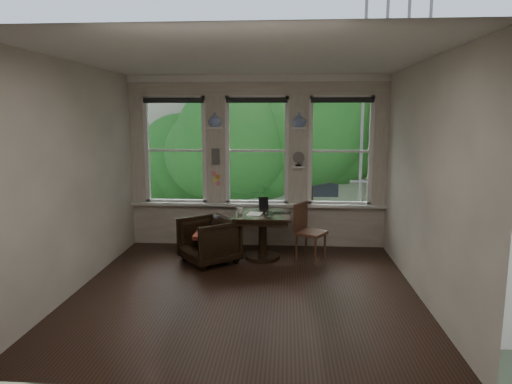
# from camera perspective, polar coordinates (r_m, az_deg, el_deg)

# --- Properties ---
(ground) EXTENTS (4.50, 4.50, 0.00)m
(ground) POSITION_cam_1_polar(r_m,az_deg,el_deg) (6.23, -1.27, -12.23)
(ground) COLOR black
(ground) RESTS_ON ground
(ceiling) EXTENTS (4.50, 4.50, 0.00)m
(ceiling) POSITION_cam_1_polar(r_m,az_deg,el_deg) (5.83, -1.38, 16.35)
(ceiling) COLOR silver
(ceiling) RESTS_ON ground
(wall_back) EXTENTS (4.50, 0.00, 4.50)m
(wall_back) POSITION_cam_1_polar(r_m,az_deg,el_deg) (8.07, 0.13, 3.77)
(wall_back) COLOR beige
(wall_back) RESTS_ON ground
(wall_front) EXTENTS (4.50, 0.00, 4.50)m
(wall_front) POSITION_cam_1_polar(r_m,az_deg,el_deg) (3.64, -4.56, -3.29)
(wall_front) COLOR beige
(wall_front) RESTS_ON ground
(wall_left) EXTENTS (0.00, 4.50, 4.50)m
(wall_left) POSITION_cam_1_polar(r_m,az_deg,el_deg) (6.45, -21.68, 1.66)
(wall_left) COLOR beige
(wall_left) RESTS_ON ground
(wall_right) EXTENTS (0.00, 4.50, 4.50)m
(wall_right) POSITION_cam_1_polar(r_m,az_deg,el_deg) (6.06, 20.36, 1.28)
(wall_right) COLOR beige
(wall_right) RESTS_ON ground
(window_left) EXTENTS (1.10, 0.12, 1.90)m
(window_left) POSITION_cam_1_polar(r_m,az_deg,el_deg) (8.27, -9.98, 5.16)
(window_left) COLOR white
(window_left) RESTS_ON ground
(window_center) EXTENTS (1.10, 0.12, 1.90)m
(window_center) POSITION_cam_1_polar(r_m,az_deg,el_deg) (8.05, 0.13, 5.19)
(window_center) COLOR white
(window_center) RESTS_ON ground
(window_right) EXTENTS (1.10, 0.12, 1.90)m
(window_right) POSITION_cam_1_polar(r_m,az_deg,el_deg) (8.09, 10.48, 5.05)
(window_right) COLOR white
(window_right) RESTS_ON ground
(shelf_left) EXTENTS (0.26, 0.16, 0.03)m
(shelf_left) POSITION_cam_1_polar(r_m,az_deg,el_deg) (8.01, -5.14, 7.99)
(shelf_left) COLOR white
(shelf_left) RESTS_ON ground
(shelf_right) EXTENTS (0.26, 0.16, 0.03)m
(shelf_right) POSITION_cam_1_polar(r_m,az_deg,el_deg) (7.92, 5.38, 7.97)
(shelf_right) COLOR white
(shelf_right) RESTS_ON ground
(intercom) EXTENTS (0.14, 0.06, 0.28)m
(intercom) POSITION_cam_1_polar(r_m,az_deg,el_deg) (8.07, -5.06, 4.45)
(intercom) COLOR #59544F
(intercom) RESTS_ON ground
(sticky_notes) EXTENTS (0.16, 0.01, 0.24)m
(sticky_notes) POSITION_cam_1_polar(r_m,az_deg,el_deg) (8.11, -5.02, 1.99)
(sticky_notes) COLOR pink
(sticky_notes) RESTS_ON ground
(desk_fan) EXTENTS (0.20, 0.20, 0.24)m
(desk_fan) POSITION_cam_1_polar(r_m,az_deg,el_deg) (7.93, 5.32, 3.85)
(desk_fan) COLOR #59544F
(desk_fan) RESTS_ON ground
(vase_left) EXTENTS (0.24, 0.24, 0.25)m
(vase_left) POSITION_cam_1_polar(r_m,az_deg,el_deg) (8.01, -5.16, 8.99)
(vase_left) COLOR white
(vase_left) RESTS_ON shelf_left
(vase_right) EXTENTS (0.24, 0.24, 0.25)m
(vase_right) POSITION_cam_1_polar(r_m,az_deg,el_deg) (7.91, 5.40, 8.98)
(vase_right) COLOR white
(vase_right) RESTS_ON shelf_right
(table) EXTENTS (0.90, 0.90, 0.75)m
(table) POSITION_cam_1_polar(r_m,az_deg,el_deg) (7.44, 0.85, -5.53)
(table) COLOR black
(table) RESTS_ON ground
(armchair_left) EXTENTS (1.10, 1.10, 0.72)m
(armchair_left) POSITION_cam_1_polar(r_m,az_deg,el_deg) (7.27, -5.90, -6.06)
(armchair_left) COLOR black
(armchair_left) RESTS_ON ground
(cushion_red) EXTENTS (0.45, 0.45, 0.06)m
(cushion_red) POSITION_cam_1_polar(r_m,az_deg,el_deg) (7.25, -5.92, -5.38)
(cushion_red) COLOR maroon
(cushion_red) RESTS_ON armchair_left
(side_chair_right) EXTENTS (0.57, 0.57, 0.92)m
(side_chair_right) POSITION_cam_1_polar(r_m,az_deg,el_deg) (7.39, 6.88, -5.03)
(side_chair_right) COLOR #4B291A
(side_chair_right) RESTS_ON ground
(laptop) EXTENTS (0.32, 0.21, 0.02)m
(laptop) POSITION_cam_1_polar(r_m,az_deg,el_deg) (7.39, 3.42, -2.56)
(laptop) COLOR black
(laptop) RESTS_ON table
(mug) EXTENTS (0.11, 0.11, 0.10)m
(mug) POSITION_cam_1_polar(r_m,az_deg,el_deg) (7.33, -2.05, -2.34)
(mug) COLOR white
(mug) RESTS_ON table
(drinking_glass) EXTENTS (0.13, 0.13, 0.10)m
(drinking_glass) POSITION_cam_1_polar(r_m,az_deg,el_deg) (7.04, 1.67, -2.85)
(drinking_glass) COLOR white
(drinking_glass) RESTS_ON table
(tablet) EXTENTS (0.17, 0.12, 0.22)m
(tablet) POSITION_cam_1_polar(r_m,az_deg,el_deg) (7.60, 0.95, -1.47)
(tablet) COLOR black
(tablet) RESTS_ON table
(papers) EXTENTS (0.26, 0.33, 0.00)m
(papers) POSITION_cam_1_polar(r_m,az_deg,el_deg) (7.33, -0.16, -2.73)
(papers) COLOR silver
(papers) RESTS_ON table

